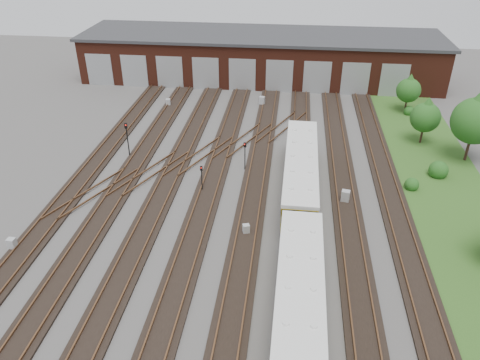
# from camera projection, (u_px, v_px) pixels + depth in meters

# --- Properties ---
(ground) EXTENTS (120.00, 120.00, 0.00)m
(ground) POSITION_uv_depth(u_px,v_px,m) (217.00, 247.00, 34.96)
(ground) COLOR #413F3C
(ground) RESTS_ON ground
(track_network) EXTENTS (30.40, 70.00, 0.33)m
(track_network) POSITION_uv_depth(u_px,v_px,m) (216.00, 241.00, 35.42)
(track_network) COLOR black
(track_network) RESTS_ON ground
(maintenance_shed) EXTENTS (51.00, 12.50, 6.35)m
(maintenance_shed) POSITION_uv_depth(u_px,v_px,m) (261.00, 56.00, 67.50)
(maintenance_shed) COLOR #4F1F13
(maintenance_shed) RESTS_ON ground
(grass_verge) EXTENTS (8.00, 55.00, 0.05)m
(grass_verge) POSITION_uv_depth(u_px,v_px,m) (446.00, 192.00, 41.58)
(grass_verge) COLOR #26511B
(grass_verge) RESTS_ON ground
(metro_train) EXTENTS (2.90, 47.38, 3.17)m
(metro_train) POSITION_uv_depth(u_px,v_px,m) (299.00, 308.00, 27.00)
(metro_train) COLOR black
(metro_train) RESTS_ON ground
(signal_mast_0) EXTENTS (0.32, 0.31, 3.65)m
(signal_mast_0) POSITION_uv_depth(u_px,v_px,m) (127.00, 136.00, 46.28)
(signal_mast_0) COLOR black
(signal_mast_0) RESTS_ON ground
(signal_mast_1) EXTENTS (0.23, 0.21, 2.54)m
(signal_mast_1) POSITION_uv_depth(u_px,v_px,m) (202.00, 175.00, 40.89)
(signal_mast_1) COLOR black
(signal_mast_1) RESTS_ON ground
(signal_mast_2) EXTENTS (0.27, 0.26, 2.86)m
(signal_mast_2) POSITION_uv_depth(u_px,v_px,m) (245.00, 152.00, 44.21)
(signal_mast_2) COLOR black
(signal_mast_2) RESTS_ON ground
(signal_mast_3) EXTENTS (0.22, 0.21, 2.71)m
(signal_mast_3) POSITION_uv_depth(u_px,v_px,m) (309.00, 137.00, 47.37)
(signal_mast_3) COLOR black
(signal_mast_3) RESTS_ON ground
(relay_cabinet_0) EXTENTS (0.61, 0.52, 0.96)m
(relay_cabinet_0) POSITION_uv_depth(u_px,v_px,m) (12.00, 244.00, 34.45)
(relay_cabinet_0) COLOR #A5A8AA
(relay_cabinet_0) RESTS_ON ground
(relay_cabinet_1) EXTENTS (0.64, 0.57, 0.93)m
(relay_cabinet_1) POSITION_uv_depth(u_px,v_px,m) (168.00, 102.00, 59.08)
(relay_cabinet_1) COLOR #A5A8AA
(relay_cabinet_1) RESTS_ON ground
(relay_cabinet_2) EXTENTS (0.62, 0.57, 0.85)m
(relay_cabinet_2) POSITION_uv_depth(u_px,v_px,m) (246.00, 229.00, 36.11)
(relay_cabinet_2) COLOR #A5A8AA
(relay_cabinet_2) RESTS_ON ground
(relay_cabinet_3) EXTENTS (0.80, 0.72, 1.12)m
(relay_cabinet_3) POSITION_uv_depth(u_px,v_px,m) (262.00, 101.00, 59.29)
(relay_cabinet_3) COLOR #A5A8AA
(relay_cabinet_3) RESTS_ON ground
(relay_cabinet_4) EXTENTS (0.79, 0.70, 1.14)m
(relay_cabinet_4) POSITION_uv_depth(u_px,v_px,m) (345.00, 197.00, 39.88)
(relay_cabinet_4) COLOR #A5A8AA
(relay_cabinet_4) RESTS_ON ground
(tree_0) EXTENTS (2.90, 2.90, 4.80)m
(tree_0) POSITION_uv_depth(u_px,v_px,m) (409.00, 88.00, 56.15)
(tree_0) COLOR #301E15
(tree_0) RESTS_ON ground
(tree_1) EXTENTS (3.10, 3.10, 5.14)m
(tree_1) POSITION_uv_depth(u_px,v_px,m) (426.00, 114.00, 48.50)
(tree_1) COLOR #301E15
(tree_1) RESTS_ON ground
(tree_2) EXTENTS (4.51, 4.51, 7.47)m
(tree_2) POSITION_uv_depth(u_px,v_px,m) (477.00, 116.00, 44.31)
(tree_2) COLOR #301E15
(tree_2) RESTS_ON ground
(bush_0) EXTENTS (1.27, 1.27, 1.27)m
(bush_0) POSITION_uv_depth(u_px,v_px,m) (412.00, 183.00, 41.73)
(bush_0) COLOR #1F4A15
(bush_0) RESTS_ON ground
(bush_1) EXTENTS (1.79, 1.79, 1.79)m
(bush_1) POSITION_uv_depth(u_px,v_px,m) (439.00, 168.00, 43.58)
(bush_1) COLOR #1F4A15
(bush_1) RESTS_ON ground
(bush_2) EXTENTS (1.23, 1.23, 1.23)m
(bush_2) POSITION_uv_depth(u_px,v_px,m) (409.00, 110.00, 56.58)
(bush_2) COLOR #1F4A15
(bush_2) RESTS_ON ground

